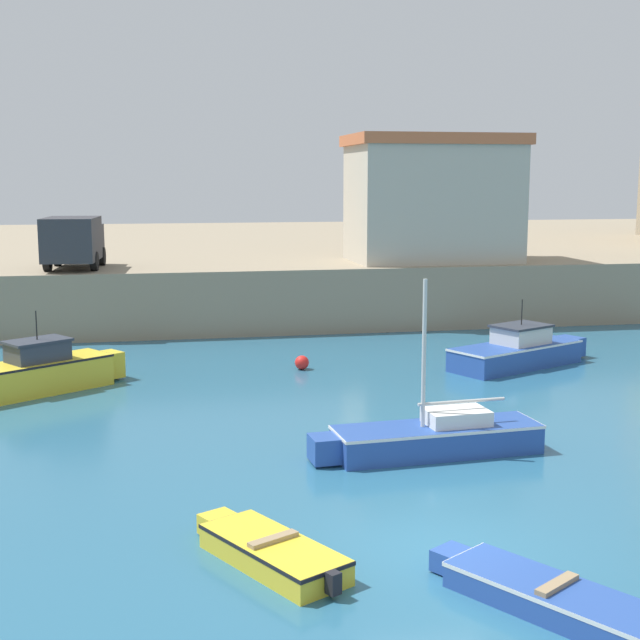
# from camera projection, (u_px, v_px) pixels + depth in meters

# --- Properties ---
(ground_plane) EXTENTS (200.00, 200.00, 0.00)m
(ground_plane) POSITION_uv_depth(u_px,v_px,m) (436.00, 546.00, 16.15)
(ground_plane) COLOR #28607F
(quay_seawall) EXTENTS (120.00, 40.00, 2.77)m
(quay_seawall) POSITION_uv_depth(u_px,v_px,m) (227.00, 260.00, 56.60)
(quay_seawall) COLOR gray
(quay_seawall) RESTS_ON ground
(dinghy_blue_0) EXTENTS (2.91, 3.88, 0.51)m
(dinghy_blue_0) POSITION_uv_depth(u_px,v_px,m) (550.00, 596.00, 13.71)
(dinghy_blue_0) COLOR #284C9E
(dinghy_blue_0) RESTS_ON ground
(sailboat_blue_2) EXTENTS (5.74, 1.83, 4.27)m
(sailboat_blue_2) POSITION_uv_depth(u_px,v_px,m) (433.00, 436.00, 21.47)
(sailboat_blue_2) COLOR #284C9E
(sailboat_blue_2) RESTS_ON ground
(motorboat_yellow_4) EXTENTS (5.27, 4.18, 2.57)m
(motorboat_yellow_4) POSITION_uv_depth(u_px,v_px,m) (36.00, 373.00, 27.55)
(motorboat_yellow_4) COLOR yellow
(motorboat_yellow_4) RESTS_ON ground
(motorboat_blue_5) EXTENTS (5.93, 3.86, 2.38)m
(motorboat_blue_5) POSITION_uv_depth(u_px,v_px,m) (519.00, 351.00, 31.48)
(motorboat_blue_5) COLOR #284C9E
(motorboat_blue_5) RESTS_ON ground
(dinghy_yellow_6) EXTENTS (2.44, 3.48, 0.52)m
(dinghy_yellow_6) POSITION_uv_depth(u_px,v_px,m) (270.00, 550.00, 15.38)
(dinghy_yellow_6) COLOR yellow
(dinghy_yellow_6) RESTS_ON ground
(mooring_buoy) EXTENTS (0.49, 0.49, 0.49)m
(mooring_buoy) POSITION_uv_depth(u_px,v_px,m) (302.00, 363.00, 30.96)
(mooring_buoy) COLOR red
(mooring_buoy) RESTS_ON ground
(harbor_shed_near_wharf) EXTENTS (7.73, 4.98, 5.77)m
(harbor_shed_near_wharf) POSITION_uv_depth(u_px,v_px,m) (433.00, 198.00, 40.98)
(harbor_shed_near_wharf) COLOR #BCB29E
(harbor_shed_near_wharf) RESTS_ON quay_seawall
(truck_on_quay) EXTENTS (2.45, 4.45, 2.20)m
(truck_on_quay) POSITION_uv_depth(u_px,v_px,m) (74.00, 240.00, 37.62)
(truck_on_quay) COLOR #333338
(truck_on_quay) RESTS_ON quay_seawall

